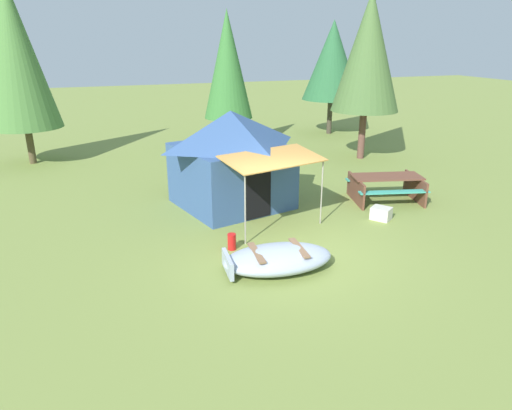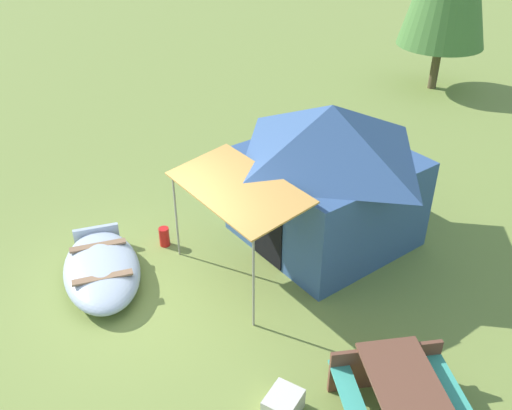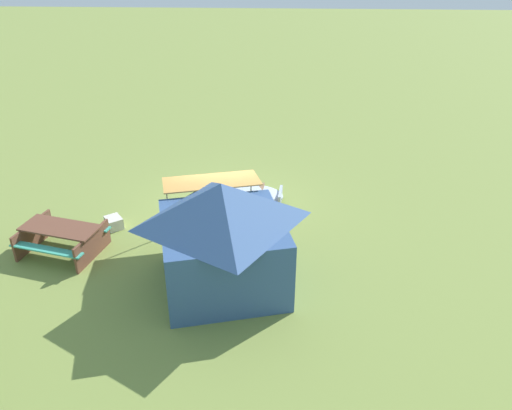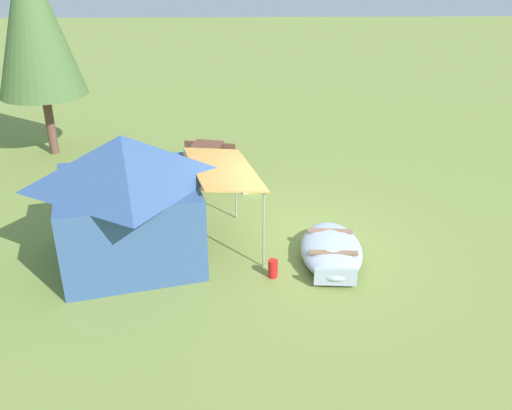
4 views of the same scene
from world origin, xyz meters
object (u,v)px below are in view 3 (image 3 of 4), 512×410
object	(u,v)px
canvas_cabin_tent	(223,234)
cooler_box	(114,223)
picnic_table	(62,236)
fuel_can	(265,217)
beached_rowboat	(247,195)

from	to	relation	value
canvas_cabin_tent	cooler_box	size ratio (longest dim) A/B	9.45
picnic_table	cooler_box	bearing A→B (deg)	-127.54
cooler_box	fuel_can	xyz separation A→B (m)	(-4.17, -0.47, 0.02)
picnic_table	fuel_can	world-z (taller)	picnic_table
beached_rowboat	canvas_cabin_tent	distance (m)	4.21
picnic_table	cooler_box	distance (m)	1.58
beached_rowboat	cooler_box	bearing A→B (deg)	25.33
canvas_cabin_tent	picnic_table	bearing A→B (deg)	-14.86
picnic_table	fuel_can	xyz separation A→B (m)	(-5.11, -1.70, -0.30)
beached_rowboat	picnic_table	bearing A→B (deg)	32.88
beached_rowboat	canvas_cabin_tent	world-z (taller)	canvas_cabin_tent
beached_rowboat	cooler_box	world-z (taller)	beached_rowboat
canvas_cabin_tent	picnic_table	distance (m)	4.49
beached_rowboat	cooler_box	distance (m)	3.95
canvas_cabin_tent	cooler_box	bearing A→B (deg)	-35.48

